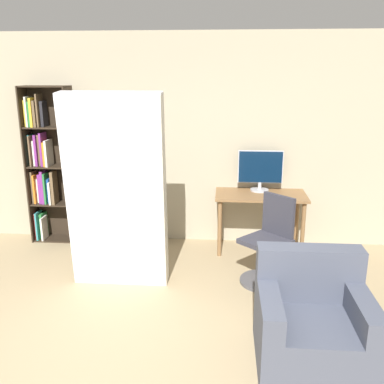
# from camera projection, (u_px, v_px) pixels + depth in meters

# --- Properties ---
(wall_back) EXTENTS (8.00, 0.06, 2.70)m
(wall_back) POSITION_uv_depth(u_px,v_px,m) (169.00, 141.00, 5.55)
(wall_back) COLOR tan
(wall_back) RESTS_ON ground
(desk) EXTENTS (1.12, 0.58, 0.75)m
(desk) POSITION_uv_depth(u_px,v_px,m) (260.00, 203.00, 5.35)
(desk) COLOR brown
(desk) RESTS_ON ground
(monitor) EXTENTS (0.57, 0.23, 0.52)m
(monitor) POSITION_uv_depth(u_px,v_px,m) (260.00, 169.00, 5.39)
(monitor) COLOR #B7B7BC
(monitor) RESTS_ON desk
(office_chair) EXTENTS (0.62, 0.62, 0.95)m
(office_chair) POSITION_uv_depth(u_px,v_px,m) (268.00, 248.00, 4.59)
(office_chair) COLOR #4C4C51
(office_chair) RESTS_ON ground
(bookshelf) EXTENTS (0.60, 0.30, 2.05)m
(bookshelf) POSITION_uv_depth(u_px,v_px,m) (47.00, 165.00, 5.62)
(bookshelf) COLOR #2D2319
(bookshelf) RESTS_ON ground
(mattress_near) EXTENTS (1.01, 0.36, 2.04)m
(mattress_near) POSITION_uv_depth(u_px,v_px,m) (117.00, 193.00, 4.35)
(mattress_near) COLOR silver
(mattress_near) RESTS_ON ground
(armchair) EXTENTS (0.85, 0.80, 0.85)m
(armchair) POSITION_uv_depth(u_px,v_px,m) (312.00, 322.00, 3.35)
(armchair) COLOR #474C5B
(armchair) RESTS_ON ground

